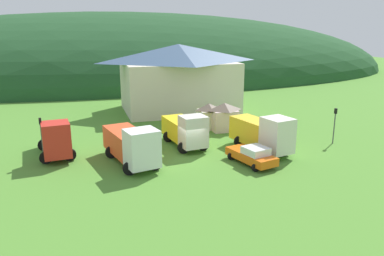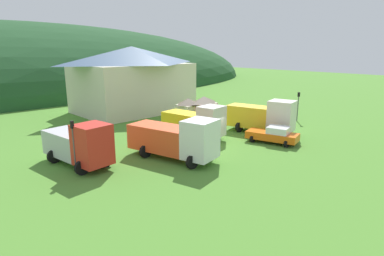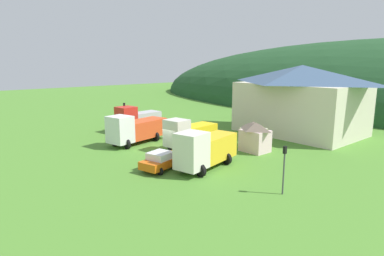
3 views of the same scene
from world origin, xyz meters
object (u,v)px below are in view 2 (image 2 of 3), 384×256
depot_building (133,78)px  traffic_cone_near_pickup (241,130)px  traffic_light_west (74,142)px  service_pickup_orange (274,135)px  heavy_rig_white (176,138)px  traffic_light_east (298,103)px  crane_truck_red (80,144)px  play_shed_pink (204,109)px  play_shed_cream (188,110)px  heavy_rig_striped (263,116)px  flatbed_truck_yellow (196,122)px

depot_building → traffic_cone_near_pickup: depot_building is taller
depot_building → traffic_light_west: depot_building is taller
service_pickup_orange → traffic_light_west: traffic_light_west is taller
heavy_rig_white → service_pickup_orange: 10.39m
traffic_light_east → crane_truck_red: bearing=172.0°
crane_truck_red → play_shed_pink: bearing=96.0°
play_shed_cream → heavy_rig_white: heavy_rig_white is taller
play_shed_pink → heavy_rig_striped: (0.76, -8.16, 0.22)m
play_shed_pink → heavy_rig_white: heavy_rig_white is taller
depot_building → traffic_light_west: 24.29m
play_shed_pink → heavy_rig_white: size_ratio=0.40×
depot_building → heavy_rig_white: (-9.40, -20.12, -2.95)m
heavy_rig_white → traffic_cone_near_pickup: 12.10m
crane_truck_red → service_pickup_orange: bearing=60.2°
play_shed_cream → heavy_rig_white: size_ratio=0.37×
play_shed_pink → traffic_cone_near_pickup: play_shed_pink is taller
depot_building → flatbed_truck_yellow: depot_building is taller
heavy_rig_white → traffic_light_east: traffic_light_east is taller
play_shed_cream → service_pickup_orange: 12.39m
play_shed_pink → heavy_rig_striped: heavy_rig_striped is taller
heavy_rig_white → flatbed_truck_yellow: bearing=108.7°
flatbed_truck_yellow → play_shed_cream: bearing=135.8°
traffic_light_west → traffic_cone_near_pickup: (19.13, -0.38, -2.45)m
depot_building → crane_truck_red: (-15.79, -16.13, -2.96)m
play_shed_cream → service_pickup_orange: size_ratio=0.57×
heavy_rig_striped → traffic_cone_near_pickup: heavy_rig_striped is taller
flatbed_truck_yellow → service_pickup_orange: (4.16, -6.48, -0.89)m
service_pickup_orange → traffic_light_east: bearing=92.4°
traffic_light_west → depot_building: bearing=46.0°
play_shed_pink → traffic_cone_near_pickup: 5.90m
crane_truck_red → traffic_cone_near_pickup: crane_truck_red is taller
play_shed_pink → heavy_rig_striped: size_ratio=0.43×
play_shed_pink → traffic_light_east: bearing=-41.3°
crane_truck_red → heavy_rig_striped: heavy_rig_striped is taller
play_shed_pink → traffic_light_west: traffic_light_west is taller
depot_building → traffic_light_east: bearing=-61.1°
crane_truck_red → service_pickup_orange: 17.75m
heavy_rig_white → flatbed_truck_yellow: (5.74, 3.49, -0.07)m
traffic_light_east → heavy_rig_striped: bearing=-177.4°
play_shed_cream → heavy_rig_striped: bearing=-77.4°
crane_truck_red → flatbed_truck_yellow: size_ratio=0.99×
flatbed_truck_yellow → traffic_cone_near_pickup: flatbed_truck_yellow is taller
service_pickup_orange → traffic_cone_near_pickup: service_pickup_orange is taller
traffic_light_west → traffic_light_east: traffic_light_west is taller
play_shed_cream → play_shed_pink: bearing=-44.9°
depot_building → play_shed_cream: (0.77, -10.74, -3.21)m
heavy_rig_striped → play_shed_cream: bearing=179.8°
heavy_rig_striped → flatbed_truck_yellow: bearing=-131.8°
depot_building → traffic_light_west: (-16.80, -17.39, -2.28)m
flatbed_truck_yellow → traffic_cone_near_pickup: (5.99, -1.14, -1.72)m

